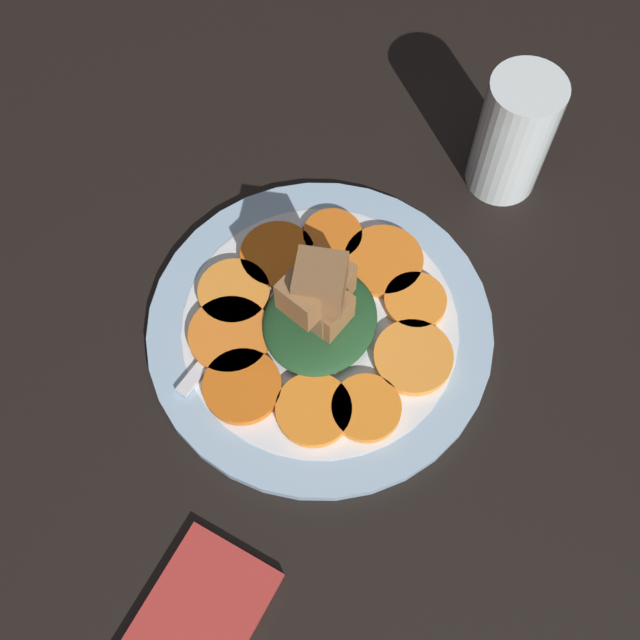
# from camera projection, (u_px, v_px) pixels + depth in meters

# --- Properties ---
(table_slab) EXTENTS (1.20, 1.20, 0.02)m
(table_slab) POSITION_uv_depth(u_px,v_px,m) (320.00, 335.00, 0.70)
(table_slab) COLOR black
(table_slab) RESTS_ON ground
(plate) EXTENTS (0.30, 0.30, 0.01)m
(plate) POSITION_uv_depth(u_px,v_px,m) (320.00, 328.00, 0.69)
(plate) COLOR #99B7D1
(plate) RESTS_ON table_slab
(carrot_slice_0) EXTENTS (0.06, 0.06, 0.01)m
(carrot_slice_0) POSITION_uv_depth(u_px,v_px,m) (314.00, 409.00, 0.65)
(carrot_slice_0) COLOR orange
(carrot_slice_0) RESTS_ON plate
(carrot_slice_1) EXTENTS (0.06, 0.06, 0.01)m
(carrot_slice_1) POSITION_uv_depth(u_px,v_px,m) (366.00, 408.00, 0.65)
(carrot_slice_1) COLOR orange
(carrot_slice_1) RESTS_ON plate
(carrot_slice_2) EXTENTS (0.07, 0.07, 0.01)m
(carrot_slice_2) POSITION_uv_depth(u_px,v_px,m) (413.00, 357.00, 0.67)
(carrot_slice_2) COLOR orange
(carrot_slice_2) RESTS_ON plate
(carrot_slice_3) EXTENTS (0.05, 0.05, 0.01)m
(carrot_slice_3) POSITION_uv_depth(u_px,v_px,m) (415.00, 301.00, 0.69)
(carrot_slice_3) COLOR orange
(carrot_slice_3) RESTS_ON plate
(carrot_slice_4) EXTENTS (0.07, 0.07, 0.01)m
(carrot_slice_4) POSITION_uv_depth(u_px,v_px,m) (384.00, 261.00, 0.71)
(carrot_slice_4) COLOR orange
(carrot_slice_4) RESTS_ON plate
(carrot_slice_5) EXTENTS (0.05, 0.05, 0.01)m
(carrot_slice_5) POSITION_uv_depth(u_px,v_px,m) (333.00, 235.00, 0.72)
(carrot_slice_5) COLOR orange
(carrot_slice_5) RESTS_ON plate
(carrot_slice_6) EXTENTS (0.07, 0.07, 0.01)m
(carrot_slice_6) POSITION_uv_depth(u_px,v_px,m) (278.00, 255.00, 0.71)
(carrot_slice_6) COLOR #D35E12
(carrot_slice_6) RESTS_ON plate
(carrot_slice_7) EXTENTS (0.06, 0.06, 0.01)m
(carrot_slice_7) POSITION_uv_depth(u_px,v_px,m) (234.00, 292.00, 0.69)
(carrot_slice_7) COLOR orange
(carrot_slice_7) RESTS_ON plate
(carrot_slice_8) EXTENTS (0.07, 0.07, 0.01)m
(carrot_slice_8) POSITION_uv_depth(u_px,v_px,m) (230.00, 335.00, 0.68)
(carrot_slice_8) COLOR orange
(carrot_slice_8) RESTS_ON plate
(carrot_slice_9) EXTENTS (0.07, 0.07, 0.01)m
(carrot_slice_9) POSITION_uv_depth(u_px,v_px,m) (242.00, 386.00, 0.66)
(carrot_slice_9) COLOR orange
(carrot_slice_9) RESTS_ON plate
(center_pile) EXTENTS (0.11, 0.09, 0.10)m
(center_pile) POSITION_uv_depth(u_px,v_px,m) (320.00, 305.00, 0.66)
(center_pile) COLOR #1E4723
(center_pile) RESTS_ON plate
(fork) EXTENTS (0.20, 0.04, 0.00)m
(fork) POSITION_uv_depth(u_px,v_px,m) (256.00, 301.00, 0.69)
(fork) COLOR silver
(fork) RESTS_ON plate
(water_glass) EXTENTS (0.07, 0.07, 0.13)m
(water_glass) POSITION_uv_depth(u_px,v_px,m) (514.00, 135.00, 0.71)
(water_glass) COLOR silver
(water_glass) RESTS_ON table_slab
(napkin) EXTENTS (0.13, 0.08, 0.01)m
(napkin) POSITION_uv_depth(u_px,v_px,m) (191.00, 630.00, 0.58)
(napkin) COLOR #B2332D
(napkin) RESTS_ON table_slab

